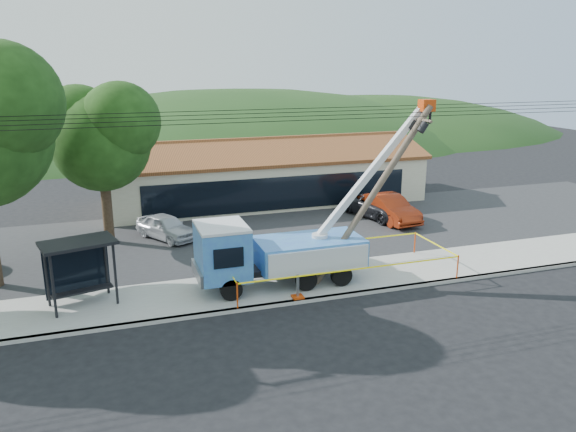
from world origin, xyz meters
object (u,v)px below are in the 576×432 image
Objects in this scene: bus_shelter at (78,257)px; car_dark at (379,219)px; utility_truck at (276,250)px; car_silver at (167,240)px; car_red at (388,222)px; leaning_pole at (378,187)px.

bus_shelter reaches higher than car_dark.
car_dark is at bearing 42.23° from utility_truck.
bus_shelter is at bearing -149.67° from car_silver.
bus_shelter is (-8.30, 0.52, 0.43)m from utility_truck.
car_red reaches higher than car_silver.
car_silver is 0.81× the size of car_red.
car_dark is at bearing 61.55° from leaning_pole.
leaning_pole is at bearing -6.31° from utility_truck.
utility_truck is at bearing -96.45° from car_silver.
leaning_pole is 11.52m from car_dark.
car_red is at bearing 38.56° from utility_truck.
leaning_pole is at bearing -132.35° from car_dark.
leaning_pole is 13.20m from bus_shelter.
car_red is (5.22, 8.39, -4.45)m from leaning_pole.
leaning_pole is at bearing -77.65° from car_silver.
utility_truck is 12.76m from car_red.
utility_truck is 2.08× the size of car_dark.
bus_shelter is 9.40m from car_silver.
utility_truck is at bearing -18.42° from bus_shelter.
leaning_pole is 10.84m from car_red.
car_red is at bearing -33.88° from car_silver.
car_silver is (-3.92, 8.55, -1.75)m from utility_truck.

